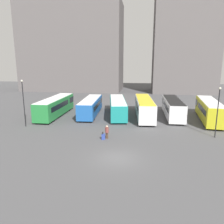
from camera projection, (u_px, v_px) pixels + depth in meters
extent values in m
plane|color=#4C4C4F|center=(117.00, 158.00, 20.67)|extent=(160.00, 160.00, 0.00)
cube|color=#5B5656|center=(73.00, 48.00, 70.33)|extent=(31.67, 14.27, 27.15)
cube|color=#5B5656|center=(186.00, 17.00, 63.70)|extent=(18.08, 14.47, 43.66)
cube|color=#237A38|center=(56.00, 106.00, 37.19)|extent=(2.82, 12.23, 2.71)
cube|color=black|center=(65.00, 99.00, 41.95)|extent=(2.66, 2.28, 1.03)
cube|color=black|center=(53.00, 105.00, 36.05)|extent=(2.76, 7.84, 0.81)
cube|color=white|center=(55.00, 98.00, 36.88)|extent=(2.61, 11.98, 0.08)
cylinder|color=black|center=(63.00, 108.00, 41.09)|extent=(2.50, 1.01, 0.96)
cylinder|color=black|center=(47.00, 118.00, 33.78)|extent=(2.50, 1.01, 0.96)
cube|color=#1E56A3|center=(91.00, 106.00, 37.76)|extent=(3.24, 11.27, 2.46)
cube|color=black|center=(95.00, 100.00, 42.13)|extent=(2.70, 2.20, 0.93)
cube|color=black|center=(90.00, 106.00, 36.72)|extent=(3.01, 7.27, 0.74)
cube|color=white|center=(90.00, 99.00, 37.48)|extent=(3.02, 11.04, 0.08)
cylinder|color=black|center=(94.00, 108.00, 41.34)|extent=(2.49, 1.09, 0.93)
cylinder|color=black|center=(87.00, 117.00, 34.63)|extent=(2.49, 1.09, 0.93)
cube|color=#19847F|center=(118.00, 107.00, 37.29)|extent=(4.36, 12.28, 2.48)
cube|color=black|center=(117.00, 100.00, 42.04)|extent=(2.85, 2.58, 0.94)
cube|color=black|center=(118.00, 106.00, 36.16)|extent=(3.70, 8.01, 0.74)
cube|color=white|center=(118.00, 99.00, 37.01)|extent=(4.12, 12.01, 0.08)
cylinder|color=black|center=(117.00, 108.00, 41.15)|extent=(2.51, 1.31, 0.94)
cylinder|color=black|center=(119.00, 118.00, 33.87)|extent=(2.51, 1.31, 0.94)
cube|color=silver|center=(144.00, 107.00, 36.05)|extent=(3.46, 12.42, 2.72)
cube|color=black|center=(142.00, 100.00, 40.87)|extent=(2.70, 2.44, 1.03)
cube|color=black|center=(145.00, 107.00, 34.90)|extent=(3.13, 8.02, 0.82)
cube|color=yellow|center=(145.00, 99.00, 35.74)|extent=(3.24, 12.16, 0.08)
cylinder|color=black|center=(142.00, 109.00, 39.99)|extent=(2.46, 1.23, 1.04)
cylinder|color=black|center=(146.00, 120.00, 32.59)|extent=(2.46, 1.23, 1.04)
cube|color=silver|center=(173.00, 108.00, 36.22)|extent=(2.55, 11.36, 2.61)
cube|color=black|center=(169.00, 101.00, 40.65)|extent=(2.50, 2.10, 0.99)
cube|color=black|center=(174.00, 107.00, 35.17)|extent=(2.54, 7.28, 0.78)
cube|color=black|center=(173.00, 100.00, 35.93)|extent=(2.35, 11.13, 0.08)
cylinder|color=black|center=(170.00, 109.00, 39.86)|extent=(2.35, 1.06, 1.04)
cylinder|color=black|center=(175.00, 119.00, 33.06)|extent=(2.35, 1.06, 1.04)
cube|color=gold|center=(209.00, 110.00, 33.89)|extent=(3.63, 11.89, 2.79)
cube|color=black|center=(204.00, 103.00, 38.37)|extent=(2.77, 2.38, 1.06)
cube|color=black|center=(211.00, 109.00, 32.82)|extent=(3.27, 7.70, 0.84)
cube|color=white|center=(210.00, 101.00, 33.58)|extent=(3.41, 11.64, 0.08)
cylinder|color=black|center=(205.00, 112.00, 37.59)|extent=(2.52, 1.20, 0.97)
cylinder|color=black|center=(213.00, 124.00, 30.71)|extent=(2.52, 1.20, 0.97)
cylinder|color=#4C3828|center=(106.00, 136.00, 25.99)|extent=(0.18, 0.18, 0.74)
cylinder|color=#4C3828|center=(108.00, 136.00, 25.93)|extent=(0.18, 0.18, 0.74)
cylinder|color=brown|center=(107.00, 130.00, 25.81)|extent=(0.52, 0.52, 0.64)
sphere|color=beige|center=(107.00, 126.00, 25.71)|extent=(0.24, 0.24, 0.24)
cube|color=#334CB2|center=(103.00, 137.00, 25.67)|extent=(0.38, 0.48, 0.68)
cube|color=black|center=(103.00, 133.00, 25.42)|extent=(0.15, 0.06, 0.31)
cylinder|color=black|center=(24.00, 104.00, 30.34)|extent=(0.12, 0.12, 6.35)
sphere|color=beige|center=(22.00, 81.00, 29.62)|extent=(0.28, 0.28, 0.28)
cylinder|color=black|center=(217.00, 114.00, 25.79)|extent=(0.12, 0.12, 5.87)
sphere|color=beige|center=(220.00, 88.00, 25.13)|extent=(0.28, 0.28, 0.28)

